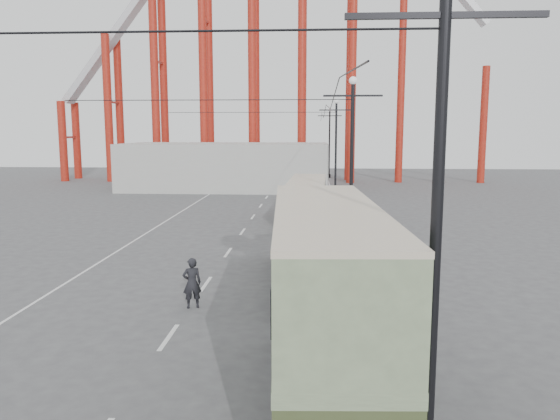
# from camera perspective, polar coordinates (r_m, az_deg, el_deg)

# --- Properties ---
(ground) EXTENTS (160.00, 160.00, 0.00)m
(ground) POSITION_cam_1_polar(r_m,az_deg,el_deg) (14.26, -11.83, -18.89)
(ground) COLOR #464649
(ground) RESTS_ON ground
(road_markings) EXTENTS (12.52, 120.00, 0.01)m
(road_markings) POSITION_cam_1_polar(r_m,az_deg,el_deg) (32.84, -4.21, -3.00)
(road_markings) COLOR silver
(road_markings) RESTS_ON ground
(lamp_post_near) EXTENTS (3.20, 0.44, 10.80)m
(lamp_post_near) POSITION_cam_1_polar(r_m,az_deg,el_deg) (9.52, 16.77, 16.30)
(lamp_post_near) COLOR black
(lamp_post_near) RESTS_ON ground
(lamp_post_mid) EXTENTS (3.20, 0.44, 9.32)m
(lamp_post_mid) POSITION_cam_1_polar(r_m,az_deg,el_deg) (30.32, 7.49, 4.91)
(lamp_post_mid) COLOR black
(lamp_post_mid) RESTS_ON ground
(lamp_post_far) EXTENTS (3.20, 0.44, 9.32)m
(lamp_post_far) POSITION_cam_1_polar(r_m,az_deg,el_deg) (52.27, 5.85, 6.38)
(lamp_post_far) COLOR black
(lamp_post_far) RESTS_ON ground
(lamp_post_distant) EXTENTS (3.20, 0.44, 9.32)m
(lamp_post_distant) POSITION_cam_1_polar(r_m,az_deg,el_deg) (74.24, 5.18, 6.98)
(lamp_post_distant) COLOR black
(lamp_post_distant) RESTS_ON ground
(fairground_shed) EXTENTS (22.00, 10.00, 5.00)m
(fairground_shed) POSITION_cam_1_polar(r_m,az_deg,el_deg) (60.09, -5.60, 4.57)
(fairground_shed) COLOR #A4A49F
(fairground_shed) RESTS_ON ground
(double_decker_bus) EXTENTS (2.76, 9.10, 4.83)m
(double_decker_bus) POSITION_cam_1_polar(r_m,az_deg,el_deg) (12.49, 4.82, -9.30)
(double_decker_bus) COLOR #3A4324
(double_decker_bus) RESTS_ON ground
(single_decker_green) EXTENTS (2.91, 9.89, 2.76)m
(single_decker_green) POSITION_cam_1_polar(r_m,az_deg,el_deg) (23.06, 2.42, -3.96)
(single_decker_green) COLOR #6C7D5B
(single_decker_green) RESTS_ON ground
(single_decker_cream) EXTENTS (2.78, 9.86, 3.04)m
(single_decker_cream) POSITION_cam_1_polar(r_m,az_deg,el_deg) (38.34, 2.87, 1.24)
(single_decker_cream) COLOR beige
(single_decker_cream) RESTS_ON ground
(pedestrian) EXTENTS (0.80, 0.66, 1.88)m
(pedestrian) POSITION_cam_1_polar(r_m,az_deg,el_deg) (20.36, -9.18, -7.53)
(pedestrian) COLOR black
(pedestrian) RESTS_ON ground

